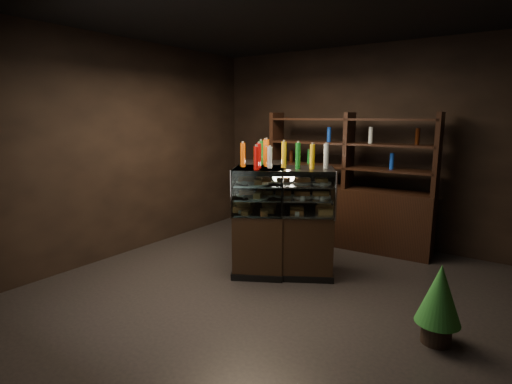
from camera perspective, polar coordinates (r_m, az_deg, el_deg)
ground at (r=4.62m, az=2.58°, el=-14.15°), size 5.00×5.00×0.00m
room_shell at (r=4.19m, az=2.81°, el=10.70°), size 5.02×5.02×3.01m
display_case at (r=5.15m, az=2.28°, el=-6.08°), size 1.64×1.38×1.34m
food_display at (r=5.01m, az=2.31°, el=0.40°), size 1.29×1.08×0.42m
bottles_top at (r=4.95m, az=2.38°, el=5.32°), size 1.12×0.94×0.30m
potted_conifer at (r=3.85m, az=24.78°, el=-12.95°), size 0.38×0.38×0.81m
back_shelving at (r=6.18m, az=12.75°, el=-2.02°), size 2.50×0.56×2.00m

